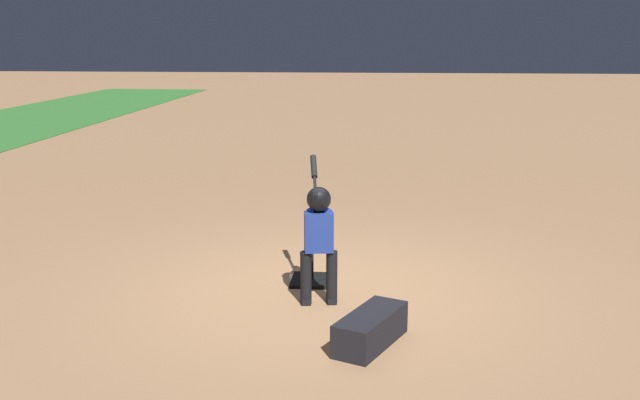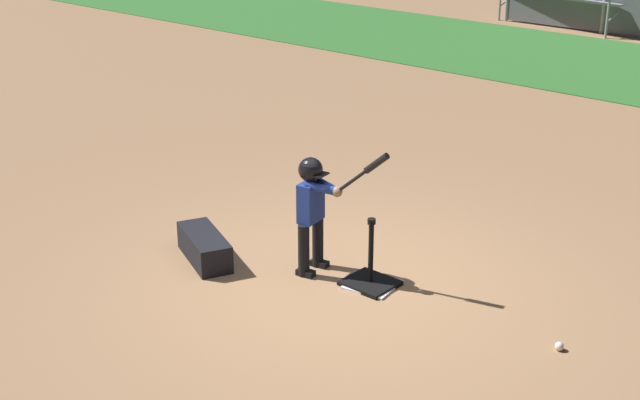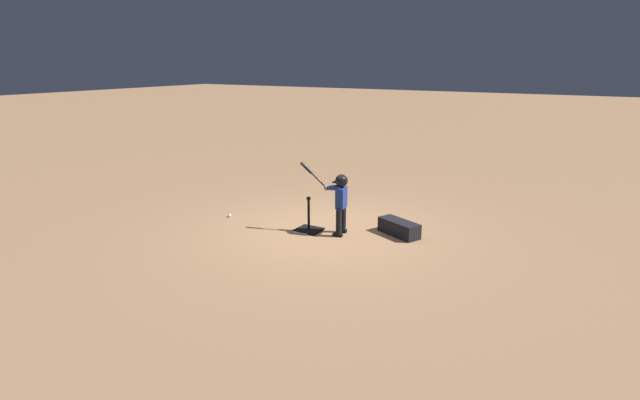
{
  "view_description": "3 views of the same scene",
  "coord_description": "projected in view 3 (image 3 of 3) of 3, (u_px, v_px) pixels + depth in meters",
  "views": [
    {
      "loc": [
        -7.26,
        -0.59,
        2.55
      ],
      "look_at": [
        0.1,
        0.05,
        0.92
      ],
      "focal_mm": 42.0,
      "sensor_mm": 36.0,
      "label": 1
    },
    {
      "loc": [
        4.84,
        -5.77,
        3.79
      ],
      "look_at": [
        -0.23,
        -0.04,
        0.8
      ],
      "focal_mm": 50.0,
      "sensor_mm": 36.0,
      "label": 2
    },
    {
      "loc": [
        -4.55,
        7.85,
        3.16
      ],
      "look_at": [
        -0.02,
        0.15,
        0.65
      ],
      "focal_mm": 28.0,
      "sensor_mm": 36.0,
      "label": 3
    }
  ],
  "objects": [
    {
      "name": "ground_plane",
      "position": [
        323.0,
        231.0,
        9.59
      ],
      "size": [
        90.0,
        90.0,
        0.0
      ],
      "primitive_type": "plane",
      "color": "#99704C"
    },
    {
      "name": "home_plate",
      "position": [
        308.0,
        230.0,
        9.58
      ],
      "size": [
        0.51,
        0.51,
        0.02
      ],
      "primitive_type": "cube",
      "rotation": [
        0.0,
        0.0,
        0.16
      ],
      "color": "white",
      "rests_on": "ground_plane"
    },
    {
      "name": "batter_child",
      "position": [
        340.0,
        196.0,
        9.19
      ],
      "size": [
        0.93,
        0.37,
        1.34
      ],
      "color": "black",
      "rests_on": "ground_plane"
    },
    {
      "name": "batting_tee",
      "position": [
        309.0,
        227.0,
        9.55
      ],
      "size": [
        0.47,
        0.42,
        0.67
      ],
      "color": "black",
      "rests_on": "ground_plane"
    },
    {
      "name": "equipment_bag",
      "position": [
        399.0,
        228.0,
        9.31
      ],
      "size": [
        0.9,
        0.64,
        0.28
      ],
      "primitive_type": "cube",
      "rotation": [
        0.0,
        0.0,
        -0.43
      ],
      "color": "black",
      "rests_on": "ground_plane"
    },
    {
      "name": "baseball",
      "position": [
        229.0,
        215.0,
        10.4
      ],
      "size": [
        0.07,
        0.07,
        0.07
      ],
      "primitive_type": "sphere",
      "color": "white",
      "rests_on": "ground_plane"
    }
  ]
}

